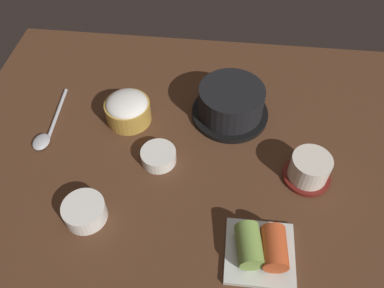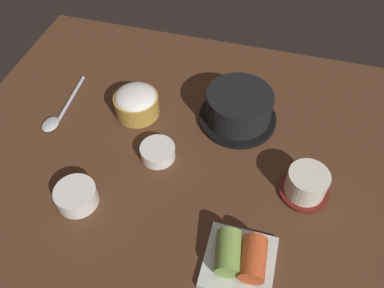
{
  "view_description": "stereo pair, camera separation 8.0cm",
  "coord_description": "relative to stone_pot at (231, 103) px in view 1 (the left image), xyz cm",
  "views": [
    {
      "loc": [
        7.52,
        -52.16,
        66.89
      ],
      "look_at": [
        2.0,
        -2.0,
        5.0
      ],
      "focal_mm": 36.09,
      "sensor_mm": 36.0,
      "label": 1
    },
    {
      "loc": [
        15.35,
        -50.66,
        66.89
      ],
      "look_at": [
        2.0,
        -2.0,
        5.0
      ],
      "focal_mm": 36.09,
      "sensor_mm": 36.0,
      "label": 2
    }
  ],
  "objects": [
    {
      "name": "stone_pot",
      "position": [
        0.0,
        0.0,
        0.0
      ],
      "size": [
        17.51,
        17.51,
        7.85
      ],
      "color": "black",
      "rests_on": "dining_table"
    },
    {
      "name": "tea_cup_with_saucer",
      "position": [
        16.25,
        -15.72,
        -0.96
      ],
      "size": [
        9.6,
        9.6,
        6.0
      ],
      "color": "maroon",
      "rests_on": "dining_table"
    },
    {
      "name": "kimchi_plate",
      "position": [
        6.83,
        -33.2,
        -1.66
      ],
      "size": [
        12.08,
        12.08,
        5.38
      ],
      "color": "silver",
      "rests_on": "dining_table"
    },
    {
      "name": "banchan_cup_center",
      "position": [
        -14.11,
        -14.75,
        -2.38
      ],
      "size": [
        7.34,
        7.34,
        2.86
      ],
      "color": "white",
      "rests_on": "dining_table"
    },
    {
      "name": "dining_table",
      "position": [
        -9.43,
        -10.02,
        -4.92
      ],
      "size": [
        100.0,
        76.0,
        2.0
      ],
      "primitive_type": "cube",
      "color": "#4C2D1C",
      "rests_on": "ground"
    },
    {
      "name": "spoon",
      "position": [
        -39.89,
        -10.29,
        -3.31
      ],
      "size": [
        3.6,
        19.1,
        1.35
      ],
      "color": "#B7B7BC",
      "rests_on": "dining_table"
    },
    {
      "name": "rice_bowl",
      "position": [
        -22.74,
        -3.85,
        -0.52
      ],
      "size": [
        10.11,
        10.11,
        6.71
      ],
      "color": "#B78C38",
      "rests_on": "dining_table"
    },
    {
      "name": "side_bowl_near",
      "position": [
        -25.47,
        -29.28,
        -1.9
      ],
      "size": [
        7.94,
        7.94,
        3.79
      ],
      "color": "white",
      "rests_on": "dining_table"
    }
  ]
}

